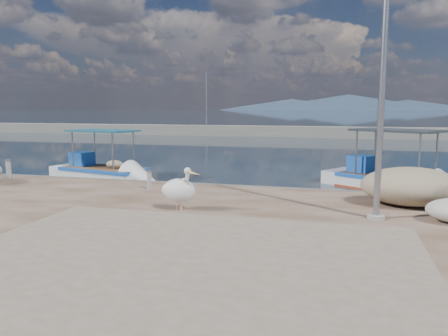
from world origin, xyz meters
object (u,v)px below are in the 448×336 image
bollard_near (149,179)px  boat_left (103,175)px  boat_right (392,184)px  lamp_post (382,88)px  pelican (179,190)px

bollard_near → boat_left: bearing=135.6°
boat_left → boat_right: size_ratio=0.97×
boat_right → lamp_post: size_ratio=0.86×
boat_left → boat_right: bearing=16.5°
boat_right → lamp_post: 8.05m
boat_left → pelican: boat_left is taller
boat_left → bollard_near: (4.32, -4.23, 0.66)m
pelican → lamp_post: size_ratio=0.18×
boat_left → boat_right: 12.79m
boat_left → boat_right: boat_right is taller
boat_right → pelican: (-6.29, -7.63, 0.85)m
boat_right → lamp_post: (-1.13, -7.13, 3.57)m
boat_right → pelican: boat_right is taller
boat_right → pelican: 9.93m
lamp_post → bollard_near: lamp_post is taller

